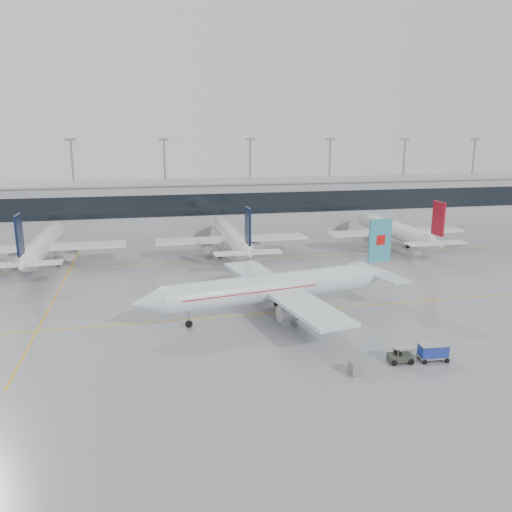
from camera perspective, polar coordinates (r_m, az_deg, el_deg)
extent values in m
plane|color=gray|center=(67.39, 2.25, -6.47)|extent=(320.00, 320.00, 0.00)
cube|color=#EAAB10|center=(67.39, 2.25, -6.47)|extent=(120.00, 0.25, 0.01)
cube|color=#EAAB10|center=(95.45, -2.37, -0.45)|extent=(120.00, 0.25, 0.01)
cube|color=#EAAB10|center=(80.72, -21.82, -4.05)|extent=(0.25, 60.00, 0.01)
cube|color=gray|center=(125.42, -5.03, 5.66)|extent=(180.00, 15.00, 12.00)
cube|color=black|center=(117.80, -4.55, 5.90)|extent=(180.00, 0.20, 5.00)
cube|color=gray|center=(124.73, -5.09, 8.49)|extent=(182.00, 16.00, 0.40)
cylinder|color=gray|center=(130.78, -20.05, 7.43)|extent=(0.50, 0.50, 22.00)
cube|color=gray|center=(130.23, -20.46, 12.37)|extent=(2.40, 1.00, 0.60)
cylinder|color=gray|center=(129.84, -10.30, 7.99)|extent=(0.50, 0.50, 22.00)
cube|color=gray|center=(129.28, -10.52, 12.98)|extent=(2.40, 1.00, 0.60)
cylinder|color=gray|center=(132.59, -0.67, 8.31)|extent=(0.50, 0.50, 22.00)
cube|color=gray|center=(132.05, -0.68, 13.20)|extent=(2.40, 1.00, 0.60)
cylinder|color=gray|center=(138.82, 8.35, 8.41)|extent=(0.50, 0.50, 22.00)
cube|color=gray|center=(138.30, 8.51, 13.07)|extent=(2.40, 1.00, 0.60)
cylinder|color=gray|center=(148.08, 16.41, 8.32)|extent=(0.50, 0.50, 22.00)
cube|color=gray|center=(147.60, 16.71, 12.68)|extent=(2.40, 1.00, 0.60)
cylinder|color=gray|center=(159.86, 23.41, 8.11)|extent=(0.50, 0.50, 22.00)
cube|color=gray|center=(159.41, 23.79, 12.14)|extent=(2.40, 1.00, 0.60)
cylinder|color=silver|center=(65.04, 1.52, -3.64)|extent=(27.92, 8.37, 3.63)
cone|color=silver|center=(60.62, -12.36, -5.25)|extent=(4.57, 4.27, 3.63)
cone|color=silver|center=(73.18, 13.52, -2.06)|extent=(6.14, 4.55, 3.63)
cube|color=silver|center=(65.76, 2.71, -3.82)|extent=(10.11, 30.43, 0.45)
cube|color=silver|center=(73.22, 13.66, -1.82)|extent=(4.75, 11.86, 0.25)
cube|color=teal|center=(72.28, 13.99, 1.73)|extent=(3.61, 0.97, 6.20)
cylinder|color=#9E9EA2|center=(61.95, 4.18, -6.41)|extent=(3.91, 2.69, 2.10)
cylinder|color=#9E9EA2|center=(70.18, 0.65, -3.96)|extent=(3.91, 2.69, 2.10)
cylinder|color=gray|center=(62.47, -7.70, -7.02)|extent=(0.20, 0.20, 1.58)
cylinder|color=black|center=(62.75, -7.67, -7.70)|extent=(0.94, 0.45, 0.90)
cylinder|color=gray|center=(64.64, 4.48, -6.13)|extent=(0.24, 0.24, 1.58)
cylinder|color=black|center=(64.91, 4.47, -6.79)|extent=(1.16, 0.63, 1.10)
cylinder|color=gray|center=(69.05, 2.52, -4.80)|extent=(0.24, 0.24, 1.58)
cylinder|color=black|center=(69.30, 2.51, -5.42)|extent=(1.16, 0.63, 1.10)
cube|color=#B70F0F|center=(72.26, 13.99, 1.81)|extent=(1.46, 0.68, 1.40)
cube|color=#B70F0F|center=(63.87, -0.95, -3.77)|extent=(18.36, 6.72, 0.12)
cylinder|color=silver|center=(99.81, -23.12, 1.31)|extent=(3.59, 27.36, 3.59)
cone|color=silver|center=(115.00, -21.78, 2.92)|extent=(3.59, 4.00, 3.59)
cone|color=silver|center=(84.05, -25.05, -1.00)|extent=(3.59, 5.60, 3.59)
cube|color=silver|center=(98.45, -23.25, 0.91)|extent=(29.64, 5.00, 0.45)
cube|color=silver|center=(83.80, -25.09, -0.84)|extent=(11.40, 2.80, 0.25)
cube|color=black|center=(82.69, -25.44, 2.19)|extent=(0.35, 3.60, 6.12)
cylinder|color=#9E9EA2|center=(100.25, -25.81, -0.02)|extent=(2.10, 3.60, 2.10)
cylinder|color=#9E9EA2|center=(98.45, -20.38, 0.27)|extent=(2.10, 3.60, 2.10)
cylinder|color=gray|center=(110.62, -22.05, 1.15)|extent=(0.20, 0.20, 1.56)
cylinder|color=black|center=(110.78, -22.02, 0.76)|extent=(0.30, 0.90, 0.90)
cylinder|color=gray|center=(98.45, -24.72, -0.48)|extent=(0.24, 0.24, 1.56)
cylinder|color=black|center=(98.63, -24.68, -0.92)|extent=(0.45, 1.10, 1.10)
cylinder|color=gray|center=(97.47, -21.74, -0.33)|extent=(0.24, 0.24, 1.56)
cylinder|color=black|center=(97.64, -21.70, -0.77)|extent=(0.45, 1.10, 1.10)
cylinder|color=silver|center=(99.43, -2.91, 2.35)|extent=(3.59, 27.36, 3.59)
cone|color=silver|center=(114.67, -4.24, 3.83)|extent=(3.59, 4.00, 3.59)
cone|color=silver|center=(83.60, -0.98, 0.22)|extent=(3.59, 5.60, 3.59)
cube|color=silver|center=(98.06, -2.75, 1.96)|extent=(29.64, 5.00, 0.45)
cube|color=silver|center=(83.34, -0.95, 0.39)|extent=(11.40, 2.80, 0.25)
cube|color=black|center=(82.23, -0.94, 3.45)|extent=(0.35, 3.60, 6.12)
cylinder|color=#9E9EA2|center=(98.17, -5.55, 1.03)|extent=(2.10, 3.60, 2.10)
cylinder|color=#9E9EA2|center=(99.77, -0.08, 1.29)|extent=(2.10, 3.60, 2.10)
cylinder|color=gray|center=(110.28, -3.84, 2.09)|extent=(0.20, 0.20, 1.56)
cylinder|color=black|center=(110.43, -3.83, 1.69)|extent=(0.30, 0.90, 0.90)
cylinder|color=gray|center=(97.13, -4.15, 0.57)|extent=(0.24, 0.24, 1.56)
cylinder|color=black|center=(97.31, -4.14, 0.13)|extent=(0.45, 1.10, 1.10)
cylinder|color=gray|center=(98.01, -1.14, 0.72)|extent=(0.24, 0.24, 1.56)
cylinder|color=black|center=(98.18, -1.14, 0.28)|extent=(0.45, 1.10, 1.10)
cylinder|color=silver|center=(110.73, 15.27, 3.04)|extent=(3.59, 27.36, 3.59)
cone|color=silver|center=(124.59, 11.93, 4.35)|extent=(3.59, 4.00, 3.59)
cone|color=silver|center=(96.76, 19.77, 1.25)|extent=(3.59, 5.60, 3.59)
cube|color=silver|center=(109.50, 15.62, 2.69)|extent=(29.64, 5.00, 0.45)
cube|color=silver|center=(96.54, 19.85, 1.40)|extent=(11.40, 2.80, 0.25)
cube|color=maroon|center=(95.59, 20.13, 4.04)|extent=(0.35, 3.60, 6.12)
cylinder|color=#9E9EA2|center=(108.06, 13.19, 1.88)|extent=(2.10, 3.60, 2.10)
cylinder|color=#9E9EA2|center=(112.53, 17.61, 2.06)|extent=(2.10, 3.60, 2.10)
cylinder|color=gray|center=(120.56, 12.85, 2.76)|extent=(0.20, 0.20, 1.56)
cylinder|color=black|center=(120.70, 12.83, 2.40)|extent=(0.30, 0.90, 0.90)
cylinder|color=gray|center=(107.83, 14.57, 1.47)|extent=(0.24, 0.24, 1.56)
cylinder|color=black|center=(107.99, 14.55, 1.06)|extent=(0.45, 1.10, 1.10)
cylinder|color=gray|center=(110.28, 16.98, 1.57)|extent=(0.24, 0.24, 1.56)
cylinder|color=black|center=(110.44, 16.96, 1.18)|extent=(0.45, 1.10, 1.10)
cube|color=#2D3228|center=(55.17, 16.16, -11.07)|extent=(2.61, 1.56, 0.73)
cube|color=gray|center=(54.77, 16.45, -9.88)|extent=(2.09, 1.52, 0.06)
cube|color=black|center=(54.86, 15.89, -10.66)|extent=(0.59, 0.88, 0.42)
cylinder|color=gray|center=(55.95, 17.95, -10.90)|extent=(1.25, 0.19, 0.08)
cylinder|color=gray|center=(54.20, 15.94, -10.67)|extent=(0.08, 0.08, 0.94)
cylinder|color=gray|center=(55.16, 15.47, -10.20)|extent=(0.08, 0.08, 0.94)
cylinder|color=gray|center=(54.78, 17.37, -10.50)|extent=(0.08, 0.08, 0.94)
cylinder|color=gray|center=(55.72, 16.87, -10.05)|extent=(0.08, 0.08, 0.94)
cylinder|color=black|center=(54.36, 15.51, -11.71)|extent=(0.64, 0.26, 0.63)
cylinder|color=black|center=(55.48, 14.96, -11.14)|extent=(0.64, 0.26, 0.63)
cylinder|color=black|center=(55.09, 17.34, -11.49)|extent=(0.64, 0.26, 0.63)
cylinder|color=black|center=(56.20, 16.75, -10.93)|extent=(0.64, 0.26, 0.63)
cube|color=gray|center=(56.71, 19.54, -10.76)|extent=(3.20, 1.80, 0.18)
cube|color=navy|center=(56.43, 19.60, -10.09)|extent=(2.98, 1.68, 1.23)
cube|color=gray|center=(56.17, 19.66, -9.47)|extent=(3.20, 1.90, 0.10)
cylinder|color=black|center=(55.64, 18.74, -11.41)|extent=(0.53, 0.23, 0.51)
cylinder|color=black|center=(56.88, 18.05, -10.79)|extent=(0.53, 0.23, 0.51)
cylinder|color=black|center=(56.73, 21.01, -11.10)|extent=(0.53, 0.23, 0.51)
cylinder|color=black|center=(57.96, 20.28, -10.51)|extent=(0.53, 0.23, 0.51)
cube|color=slate|center=(51.62, 11.39, -12.46)|extent=(1.36, 1.28, 1.29)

